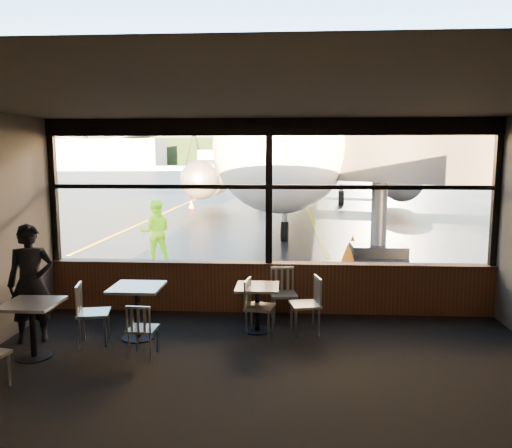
# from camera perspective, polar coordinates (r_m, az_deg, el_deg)

# --- Properties ---
(ground_plane) EXTENTS (520.00, 520.00, 0.00)m
(ground_plane) POSITION_cam_1_polar(r_m,az_deg,el_deg) (128.91, 3.40, 6.22)
(ground_plane) COLOR black
(ground_plane) RESTS_ON ground
(carpet_floor) EXTENTS (8.00, 6.00, 0.01)m
(carpet_floor) POSITION_cam_1_polar(r_m,az_deg,el_deg) (6.52, 0.45, -17.86)
(carpet_floor) COLOR black
(carpet_floor) RESTS_ON ground
(ceiling) EXTENTS (8.00, 6.00, 0.04)m
(ceiling) POSITION_cam_1_polar(r_m,az_deg,el_deg) (5.93, 0.48, 14.26)
(ceiling) COLOR #38332D
(ceiling) RESTS_ON ground
(wall_back) EXTENTS (8.00, 0.04, 3.50)m
(wall_back) POSITION_cam_1_polar(r_m,az_deg,el_deg) (3.08, -2.58, -12.42)
(wall_back) COLOR #474038
(wall_back) RESTS_ON ground
(window_sill) EXTENTS (8.00, 0.28, 0.90)m
(window_sill) POSITION_cam_1_polar(r_m,az_deg,el_deg) (9.19, 1.46, -7.33)
(window_sill) COLOR #542C19
(window_sill) RESTS_ON ground
(window_header) EXTENTS (8.00, 0.18, 0.30)m
(window_header) POSITION_cam_1_polar(r_m,az_deg,el_deg) (8.91, 1.52, 11.02)
(window_header) COLOR black
(window_header) RESTS_ON ground
(mullion_left) EXTENTS (0.12, 0.12, 2.60)m
(mullion_left) POSITION_cam_1_polar(r_m,az_deg,el_deg) (9.87, -22.12, 3.45)
(mullion_left) COLOR black
(mullion_left) RESTS_ON ground
(mullion_centre) EXTENTS (0.12, 0.12, 2.60)m
(mullion_centre) POSITION_cam_1_polar(r_m,az_deg,el_deg) (8.91, 1.50, 3.62)
(mullion_centre) COLOR black
(mullion_centre) RESTS_ON ground
(mullion_right) EXTENTS (0.12, 0.12, 2.60)m
(mullion_right) POSITION_cam_1_polar(r_m,az_deg,el_deg) (9.62, 25.77, 3.16)
(mullion_right) COLOR black
(mullion_right) RESTS_ON ground
(window_transom) EXTENTS (8.00, 0.10, 0.08)m
(window_transom) POSITION_cam_1_polar(r_m,az_deg,el_deg) (8.90, 1.50, 4.26)
(window_transom) COLOR black
(window_transom) RESTS_ON ground
(airliner) EXTENTS (34.24, 40.13, 11.62)m
(airliner) POSITION_cam_1_polar(r_m,az_deg,el_deg) (29.83, 5.21, 13.24)
(airliner) COLOR white
(airliner) RESTS_ON ground_plane
(jet_bridge) EXTENTS (9.31, 11.38, 4.97)m
(jet_bridge) POSITION_cam_1_polar(r_m,az_deg,el_deg) (14.76, 16.48, 5.94)
(jet_bridge) COLOR #27272A
(jet_bridge) RESTS_ON ground_plane
(cafe_table_near) EXTENTS (0.69, 0.69, 0.76)m
(cafe_table_near) POSITION_cam_1_polar(r_m,az_deg,el_deg) (8.21, 0.15, -9.66)
(cafe_table_near) COLOR #ABA49D
(cafe_table_near) RESTS_ON carpet_floor
(cafe_table_mid) EXTENTS (0.77, 0.77, 0.85)m
(cafe_table_mid) POSITION_cam_1_polar(r_m,az_deg,el_deg) (8.09, -13.38, -9.81)
(cafe_table_mid) COLOR #A29C95
(cafe_table_mid) RESTS_ON carpet_floor
(cafe_table_left) EXTENTS (0.74, 0.74, 0.81)m
(cafe_table_left) POSITION_cam_1_polar(r_m,az_deg,el_deg) (7.82, -24.14, -11.03)
(cafe_table_left) COLOR gray
(cafe_table_left) RESTS_ON carpet_floor
(chair_near_e) EXTENTS (0.61, 0.61, 0.94)m
(chair_near_e) POSITION_cam_1_polar(r_m,az_deg,el_deg) (8.11, 5.63, -9.24)
(chair_near_e) COLOR #B4B0A2
(chair_near_e) RESTS_ON carpet_floor
(chair_near_w) EXTENTS (0.58, 0.58, 0.92)m
(chair_near_w) POSITION_cam_1_polar(r_m,az_deg,el_deg) (7.99, 0.44, -9.55)
(chair_near_w) COLOR beige
(chair_near_w) RESTS_ON carpet_floor
(chair_near_n) EXTENTS (0.58, 0.58, 0.93)m
(chair_near_n) POSITION_cam_1_polar(r_m,az_deg,el_deg) (8.70, 3.16, -8.11)
(chair_near_n) COLOR beige
(chair_near_n) RESTS_ON carpet_floor
(chair_mid_s) EXTENTS (0.46, 0.46, 0.80)m
(chair_mid_s) POSITION_cam_1_polar(r_m,az_deg,el_deg) (7.39, -12.80, -11.67)
(chair_mid_s) COLOR beige
(chair_mid_s) RESTS_ON carpet_floor
(chair_mid_w) EXTENTS (0.62, 0.62, 0.95)m
(chair_mid_w) POSITION_cam_1_polar(r_m,az_deg,el_deg) (8.03, -18.05, -9.72)
(chair_mid_w) COLOR #B8B2A6
(chair_mid_w) RESTS_ON carpet_floor
(passenger) EXTENTS (0.78, 0.66, 1.82)m
(passenger) POSITION_cam_1_polar(r_m,az_deg,el_deg) (8.37, -24.33, -6.23)
(passenger) COLOR black
(passenger) RESTS_ON carpet_floor
(ground_crew) EXTENTS (0.97, 0.84, 1.72)m
(ground_crew) POSITION_cam_1_polar(r_m,az_deg,el_deg) (13.57, -11.42, -0.89)
(ground_crew) COLOR #BFF219
(ground_crew) RESTS_ON ground_plane
(cone_nose) EXTENTS (0.32, 0.32, 0.44)m
(cone_nose) POSITION_cam_1_polar(r_m,az_deg,el_deg) (15.82, 10.99, -2.04)
(cone_nose) COLOR #ED6007
(cone_nose) RESTS_ON ground_plane
(cone_wing) EXTENTS (0.34, 0.34, 0.48)m
(cone_wing) POSITION_cam_1_polar(r_m,az_deg,el_deg) (28.62, -7.39, 2.28)
(cone_wing) COLOR #EF4007
(cone_wing) RESTS_ON ground_plane
(hangar_left) EXTENTS (45.00, 18.00, 11.00)m
(hangar_left) POSITION_cam_1_polar(r_m,az_deg,el_deg) (201.56, -17.07, 7.92)
(hangar_left) COLOR silver
(hangar_left) RESTS_ON ground_plane
(hangar_mid) EXTENTS (38.00, 15.00, 10.00)m
(hangar_mid) POSITION_cam_1_polar(r_m,az_deg,el_deg) (193.90, 3.46, 8.11)
(hangar_mid) COLOR silver
(hangar_mid) RESTS_ON ground_plane
(hangar_right) EXTENTS (50.00, 20.00, 12.00)m
(hangar_right) POSITION_cam_1_polar(r_m,az_deg,el_deg) (196.21, 21.44, 7.90)
(hangar_right) COLOR silver
(hangar_right) RESTS_ON ground_plane
(fuel_tank_a) EXTENTS (8.00, 8.00, 6.00)m
(fuel_tank_a) POSITION_cam_1_polar(r_m,az_deg,el_deg) (193.27, -5.55, 7.50)
(fuel_tank_a) COLOR silver
(fuel_tank_a) RESTS_ON ground_plane
(fuel_tank_b) EXTENTS (8.00, 8.00, 6.00)m
(fuel_tank_b) POSITION_cam_1_polar(r_m,az_deg,el_deg) (191.96, -2.58, 7.53)
(fuel_tank_b) COLOR silver
(fuel_tank_b) RESTS_ON ground_plane
(fuel_tank_c) EXTENTS (8.00, 8.00, 6.00)m
(fuel_tank_c) POSITION_cam_1_polar(r_m,az_deg,el_deg) (191.16, 0.43, 7.53)
(fuel_tank_c) COLOR silver
(fuel_tank_c) RESTS_ON ground_plane
(treeline) EXTENTS (360.00, 3.00, 12.00)m
(treeline) POSITION_cam_1_polar(r_m,az_deg,el_deg) (218.91, 3.47, 8.30)
(treeline) COLOR black
(treeline) RESTS_ON ground_plane
(cone_extra) EXTENTS (0.35, 0.35, 0.49)m
(cone_extra) POSITION_cam_1_polar(r_m,az_deg,el_deg) (14.06, 10.47, -3.11)
(cone_extra) COLOR #FA5A07
(cone_extra) RESTS_ON ground_plane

